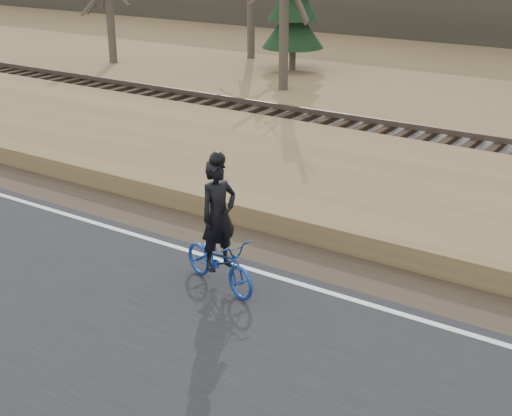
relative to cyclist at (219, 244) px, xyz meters
The scene contains 8 objects.
ground 3.08m from the cyclist, 168.56° to the left, with size 120.00×120.00×0.00m, color olive.
road 3.57m from the cyclist, 146.71° to the right, with size 120.00×6.00×0.06m, color black.
edge_line 3.11m from the cyclist, 164.83° to the left, with size 120.00×0.12×0.01m, color silver.
shoulder 3.51m from the cyclist, 148.42° to the left, with size 120.00×1.60×0.04m, color #473A2B.
embankment 5.64m from the cyclist, 121.29° to the left, with size 120.00×5.00×0.44m, color olive.
ballast 9.09m from the cyclist, 108.72° to the left, with size 120.00×3.00×0.45m, color slate.
railroad 9.07m from the cyclist, 108.72° to the left, with size 120.00×2.40×0.29m.
cyclist is the anchor object (origin of this frame).
Camera 1 is at (9.26, -9.07, 5.62)m, focal length 50.00 mm.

